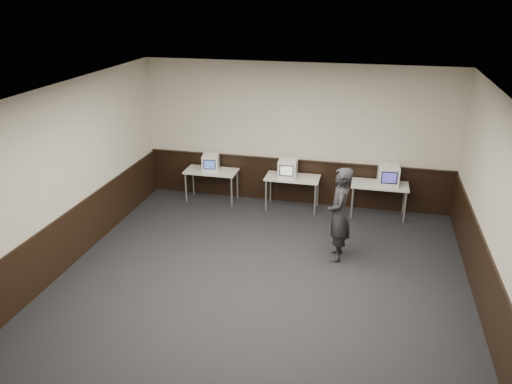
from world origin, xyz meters
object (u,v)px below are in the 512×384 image
Objects in this scene: desk_center at (292,180)px; desk_left at (211,173)px; emac_right at (388,175)px; person at (339,214)px; desk_right at (380,187)px; emac_left at (211,163)px; emac_center at (288,168)px.

desk_left is at bearing 180.00° from desk_center.
emac_right is (3.95, 0.00, 0.29)m from desk_left.
desk_left is at bearing -125.88° from person.
person is (-0.87, -2.06, -0.08)m from emac_right.
emac_left is at bearing 179.90° from desk_right.
emac_center is at bearing -1.04° from desk_left.
desk_center is (1.90, 0.00, 0.00)m from desk_left.
desk_right is 2.19m from person.
desk_left is at bearing 176.53° from emac_right.
emac_left is 0.99× the size of emac_center.
person is at bearing -44.19° from emac_left.
person reaches higher than desk_left.
emac_left reaches higher than desk_center.
emac_center reaches higher than desk_left.
desk_right is 0.68× the size of person.
desk_left is 1.81m from emac_center.
emac_left is 0.91× the size of emac_right.
desk_center is 2.65× the size of emac_center.
emac_center reaches higher than desk_center.
desk_center and desk_right have the same top height.
desk_left is 3.80m from desk_right.
emac_left reaches higher than desk_left.
desk_center is at bearing -10.65° from emac_left.
desk_center is at bearing 180.00° from desk_right.
desk_left is 0.68× the size of person.
emac_left is 3.72m from person.
emac_left reaches higher than desk_right.
emac_center is at bearing -11.70° from emac_left.
emac_center is at bearing 177.42° from emac_right.
desk_left is 2.43× the size of emac_right.
emac_right is (2.05, 0.00, 0.29)m from desk_center.
desk_right is 2.03m from emac_center.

